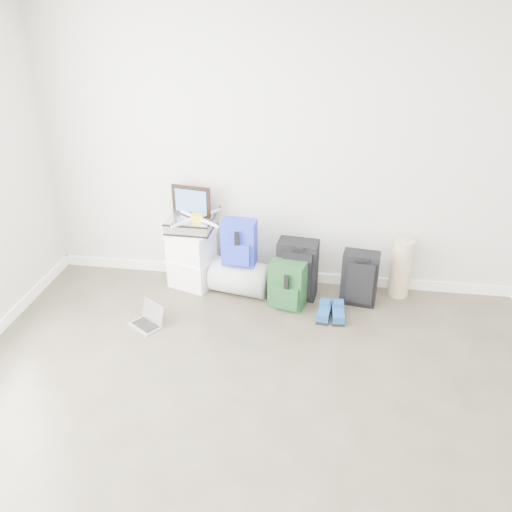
% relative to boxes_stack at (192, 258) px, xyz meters
% --- Properties ---
extents(ground, '(5.00, 5.00, 0.00)m').
position_rel_boxes_stack_xyz_m(ground, '(0.82, -2.27, -0.29)').
color(ground, '#3B352A').
rests_on(ground, ground).
extents(room_envelope, '(4.52, 5.02, 2.71)m').
position_rel_boxes_stack_xyz_m(room_envelope, '(0.82, -2.25, 1.43)').
color(room_envelope, beige).
rests_on(room_envelope, ground).
extents(boxes_stack, '(0.49, 0.44, 0.58)m').
position_rel_boxes_stack_xyz_m(boxes_stack, '(0.00, 0.00, 0.00)').
color(boxes_stack, white).
rests_on(boxes_stack, ground).
extents(briefcase, '(0.42, 0.31, 0.12)m').
position_rel_boxes_stack_xyz_m(briefcase, '(-0.00, 0.00, 0.35)').
color(briefcase, '#B2B2B7').
rests_on(briefcase, boxes_stack).
extents(painting, '(0.38, 0.09, 0.29)m').
position_rel_boxes_stack_xyz_m(painting, '(-0.00, 0.10, 0.55)').
color(painting, black).
rests_on(painting, briefcase).
extents(drone, '(0.49, 0.49, 0.05)m').
position_rel_boxes_stack_xyz_m(drone, '(0.08, -0.02, 0.44)').
color(drone, yellow).
rests_on(drone, briefcase).
extents(duffel_bag, '(0.59, 0.44, 0.33)m').
position_rel_boxes_stack_xyz_m(duffel_bag, '(0.49, -0.09, -0.13)').
color(duffel_bag, '#999BA1').
rests_on(duffel_bag, ground).
extents(blue_backpack, '(0.31, 0.24, 0.43)m').
position_rel_boxes_stack_xyz_m(blue_backpack, '(0.49, -0.12, 0.25)').
color(blue_backpack, '#1A1FA9').
rests_on(blue_backpack, duffel_bag).
extents(large_suitcase, '(0.39, 0.27, 0.57)m').
position_rel_boxes_stack_xyz_m(large_suitcase, '(1.03, -0.07, -0.01)').
color(large_suitcase, black).
rests_on(large_suitcase, ground).
extents(green_backpack, '(0.35, 0.30, 0.44)m').
position_rel_boxes_stack_xyz_m(green_backpack, '(0.95, -0.26, -0.08)').
color(green_backpack, '#123317').
rests_on(green_backpack, ground).
extents(carry_on, '(0.34, 0.25, 0.51)m').
position_rel_boxes_stack_xyz_m(carry_on, '(1.60, -0.10, -0.04)').
color(carry_on, black).
rests_on(carry_on, ground).
extents(shoes, '(0.25, 0.28, 0.09)m').
position_rel_boxes_stack_xyz_m(shoes, '(1.36, -0.40, -0.25)').
color(shoes, black).
rests_on(shoes, ground).
extents(rolled_rug, '(0.19, 0.19, 0.57)m').
position_rel_boxes_stack_xyz_m(rolled_rug, '(1.98, 0.10, -0.01)').
color(rolled_rug, tan).
rests_on(rolled_rug, ground).
extents(laptop, '(0.33, 0.31, 0.19)m').
position_rel_boxes_stack_xyz_m(laptop, '(-0.21, -0.74, -0.25)').
color(laptop, silver).
rests_on(laptop, ground).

